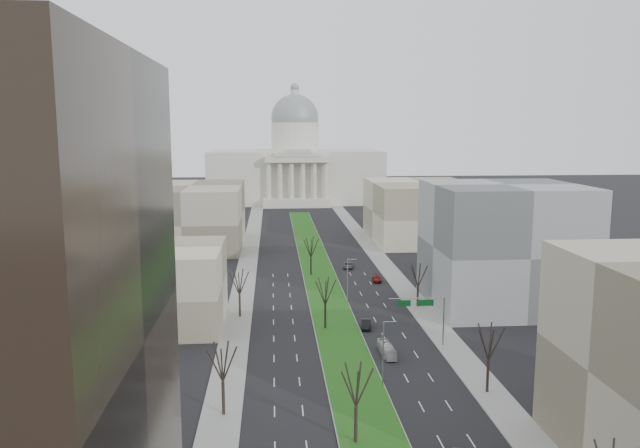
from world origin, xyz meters
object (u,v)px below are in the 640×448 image
car_red (377,279)px  box_van (387,349)px  car_grey_far (348,265)px  car_black (366,324)px

car_red → box_van: 46.59m
car_grey_far → box_van: box_van is taller
car_black → box_van: (1.20, -13.28, 0.19)m
car_black → box_van: bearing=-75.4°
car_grey_far → box_van: 60.43m
car_black → car_red: 33.72m
car_grey_far → box_van: size_ratio=0.77×
car_black → car_red: car_black is taller
car_black → car_grey_far: size_ratio=0.87×
box_van → car_black: bearing=91.9°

